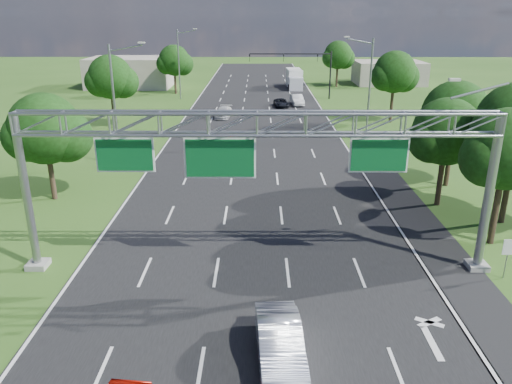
{
  "coord_description": "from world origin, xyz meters",
  "views": [
    {
      "loc": [
        0.32,
        -10.74,
        12.34
      ],
      "look_at": [
        0.19,
        14.32,
        3.29
      ],
      "focal_mm": 35.0,
      "sensor_mm": 36.0,
      "label": 1
    }
  ],
  "objects_px": {
    "sign_gantry": "(259,136)",
    "box_truck": "(294,79)",
    "regulatory_sign": "(508,251)",
    "traffic_signal": "(307,64)",
    "silver_sedan": "(280,342)"
  },
  "relations": [
    {
      "from": "regulatory_sign",
      "to": "traffic_signal",
      "type": "relative_size",
      "value": 0.17
    },
    {
      "from": "traffic_signal",
      "to": "box_truck",
      "type": "xyz_separation_m",
      "value": [
        -0.97,
        11.89,
        -3.68
      ]
    },
    {
      "from": "sign_gantry",
      "to": "traffic_signal",
      "type": "bearing_deg",
      "value": 82.32
    },
    {
      "from": "sign_gantry",
      "to": "regulatory_sign",
      "type": "bearing_deg",
      "value": -4.83
    },
    {
      "from": "traffic_signal",
      "to": "box_truck",
      "type": "bearing_deg",
      "value": 94.66
    },
    {
      "from": "sign_gantry",
      "to": "box_truck",
      "type": "relative_size",
      "value": 2.85
    },
    {
      "from": "regulatory_sign",
      "to": "box_truck",
      "type": "distance_m",
      "value": 66.17
    },
    {
      "from": "regulatory_sign",
      "to": "silver_sedan",
      "type": "height_order",
      "value": "regulatory_sign"
    },
    {
      "from": "regulatory_sign",
      "to": "sign_gantry",
      "type": "bearing_deg",
      "value": 175.17
    },
    {
      "from": "regulatory_sign",
      "to": "box_truck",
      "type": "bearing_deg",
      "value": 95.11
    },
    {
      "from": "regulatory_sign",
      "to": "silver_sedan",
      "type": "xyz_separation_m",
      "value": [
        -11.28,
        -6.17,
        -0.74
      ]
    },
    {
      "from": "sign_gantry",
      "to": "regulatory_sign",
      "type": "distance_m",
      "value": 13.25
    },
    {
      "from": "sign_gantry",
      "to": "box_truck",
      "type": "height_order",
      "value": "sign_gantry"
    },
    {
      "from": "silver_sedan",
      "to": "sign_gantry",
      "type": "bearing_deg",
      "value": 92.69
    },
    {
      "from": "sign_gantry",
      "to": "traffic_signal",
      "type": "height_order",
      "value": "sign_gantry"
    }
  ]
}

